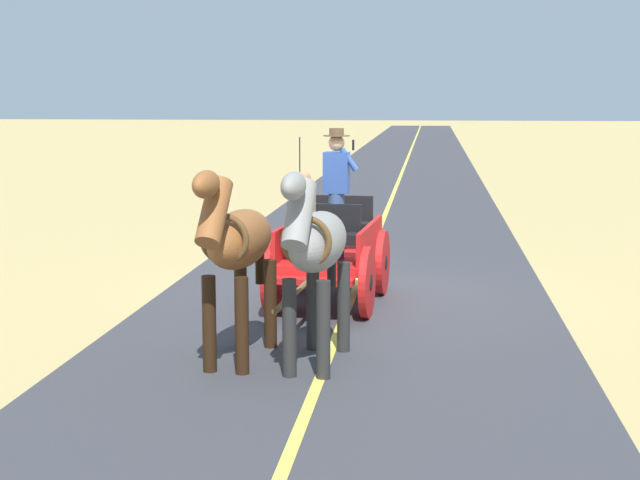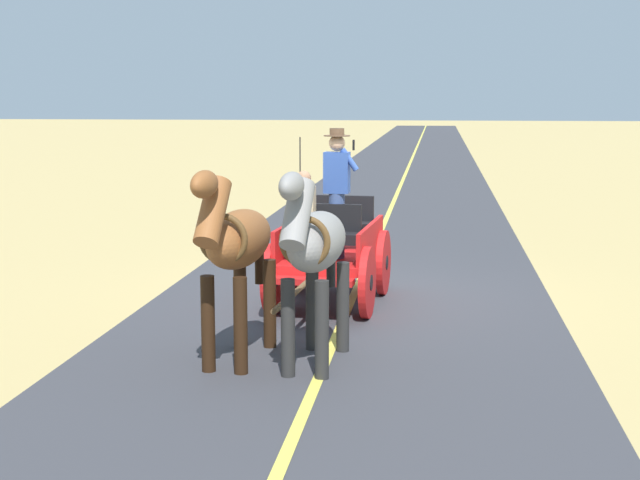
# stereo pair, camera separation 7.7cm
# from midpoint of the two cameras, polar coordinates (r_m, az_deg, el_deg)

# --- Properties ---
(ground_plane) EXTENTS (200.00, 200.00, 0.00)m
(ground_plane) POSITION_cam_midpoint_polar(r_m,az_deg,el_deg) (13.86, 1.87, -3.41)
(ground_plane) COLOR tan
(road_surface) EXTENTS (5.76, 160.00, 0.01)m
(road_surface) POSITION_cam_midpoint_polar(r_m,az_deg,el_deg) (13.86, 1.87, -3.40)
(road_surface) COLOR #38383D
(road_surface) RESTS_ON ground
(road_centre_stripe) EXTENTS (0.12, 160.00, 0.00)m
(road_centre_stripe) POSITION_cam_midpoint_polar(r_m,az_deg,el_deg) (13.86, 1.87, -3.38)
(road_centre_stripe) COLOR #DBCC4C
(road_centre_stripe) RESTS_ON road_surface
(horse_drawn_carriage) EXTENTS (1.60, 4.52, 2.50)m
(horse_drawn_carriage) POSITION_cam_midpoint_polar(r_m,az_deg,el_deg) (13.11, 0.40, -0.49)
(horse_drawn_carriage) COLOR red
(horse_drawn_carriage) RESTS_ON ground
(horse_near_side) EXTENTS (0.71, 2.14, 2.21)m
(horse_near_side) POSITION_cam_midpoint_polar(r_m,az_deg,el_deg) (10.01, -0.50, -0.44)
(horse_near_side) COLOR gray
(horse_near_side) RESTS_ON ground
(horse_off_side) EXTENTS (0.73, 2.14, 2.21)m
(horse_off_side) POSITION_cam_midpoint_polar(r_m,az_deg,el_deg) (10.23, -5.31, -0.28)
(horse_off_side) COLOR brown
(horse_off_side) RESTS_ON ground
(traffic_cone) EXTENTS (0.32, 0.32, 0.50)m
(traffic_cone) POSITION_cam_midpoint_polar(r_m,az_deg,el_deg) (17.75, -5.27, 0.08)
(traffic_cone) COLOR orange
(traffic_cone) RESTS_ON ground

